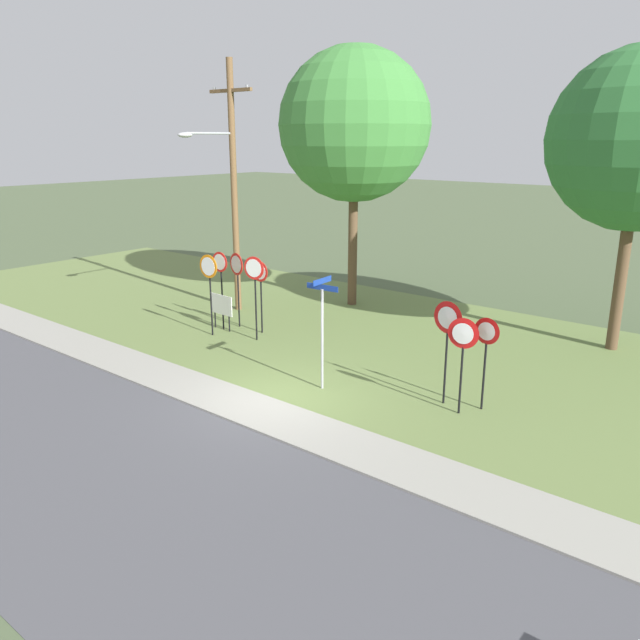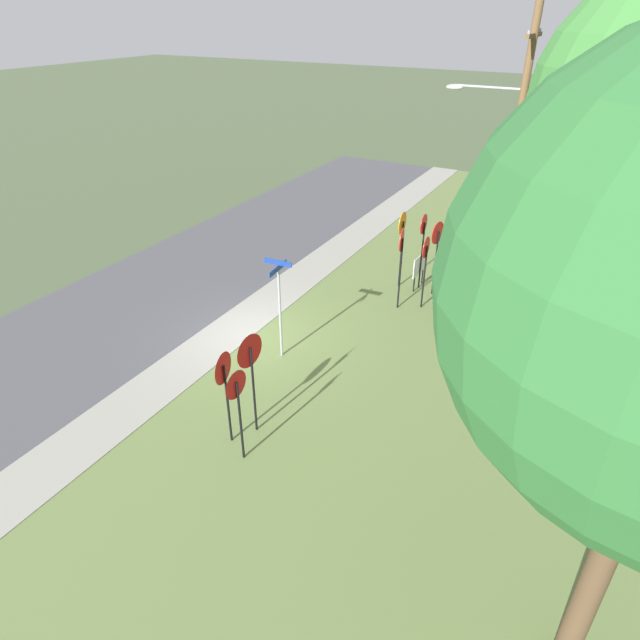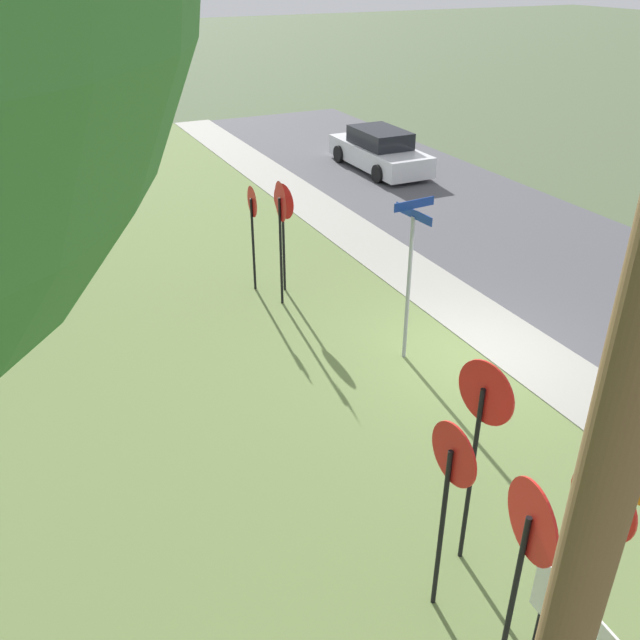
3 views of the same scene
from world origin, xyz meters
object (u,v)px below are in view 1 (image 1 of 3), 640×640
object	(u,v)px
stop_sign_far_center	(237,273)
yield_sign_far_left	(447,327)
stop_sign_far_right	(221,274)
stop_sign_far_left	(260,281)
street_name_post	(322,324)
stop_sign_near_right	(209,277)
yield_sign_near_left	(463,343)
stop_sign_near_left	(254,279)
oak_tree_right	(640,140)
utility_pole	(230,181)
notice_board	(222,306)
yield_sign_near_right	(486,342)
oak_tree_left	(354,125)

from	to	relation	value
stop_sign_far_center	yield_sign_far_left	distance (m)	9.00
stop_sign_far_right	stop_sign_far_left	bearing A→B (deg)	22.34
stop_sign_far_right	street_name_post	xyz separation A→B (m)	(6.09, -1.98, -0.20)
stop_sign_near_right	yield_sign_far_left	bearing A→B (deg)	-3.67
stop_sign_far_left	yield_sign_near_left	distance (m)	8.53
stop_sign_far_left	street_name_post	world-z (taller)	street_name_post
stop_sign_far_left	yield_sign_near_left	world-z (taller)	stop_sign_far_left
stop_sign_near_left	oak_tree_right	xyz separation A→B (m)	(9.44, 6.56, 4.35)
stop_sign_far_right	oak_tree_right	distance (m)	13.65
utility_pole	notice_board	bearing A→B (deg)	-53.59
yield_sign_far_left	street_name_post	world-z (taller)	street_name_post
yield_sign_near_left	yield_sign_far_left	xyz separation A→B (m)	(-0.59, 0.31, 0.20)
utility_pole	oak_tree_right	xyz separation A→B (m)	(12.74, 4.38, 1.45)
stop_sign_near_left	yield_sign_near_right	size ratio (longest dim) A/B	1.19
yield_sign_near_left	notice_board	bearing A→B (deg)	162.93
stop_sign_far_right	yield_sign_far_left	xyz separation A→B (m)	(9.10, -0.82, 0.02)
street_name_post	oak_tree_left	distance (m)	10.33
utility_pole	notice_board	world-z (taller)	utility_pole
stop_sign_near_left	yield_sign_far_left	distance (m)	7.38
stop_sign_far_center	notice_board	size ratio (longest dim) A/B	2.13
yield_sign_near_right	yield_sign_far_left	bearing A→B (deg)	-160.23
stop_sign_far_right	yield_sign_far_left	world-z (taller)	stop_sign_far_right
street_name_post	oak_tree_left	size ratio (longest dim) A/B	0.31
yield_sign_far_left	oak_tree_left	xyz separation A→B (m)	(-7.66, 6.51, 4.91)
stop_sign_far_right	utility_pole	world-z (taller)	utility_pole
yield_sign_near_left	oak_tree_right	world-z (taller)	oak_tree_right
street_name_post	utility_pole	world-z (taller)	utility_pole
stop_sign_near_right	yield_sign_near_right	distance (m)	9.81
stop_sign_far_left	oak_tree_right	distance (m)	12.36
stop_sign_far_left	yield_sign_far_left	distance (m)	7.90
stop_sign_near_left	stop_sign_far_center	size ratio (longest dim) A/B	1.06
yield_sign_near_left	stop_sign_near_right	bearing A→B (deg)	166.86
stop_sign_near_right	yield_sign_far_left	xyz separation A→B (m)	(8.89, -0.13, -0.03)
stop_sign_near_right	yield_sign_far_left	size ratio (longest dim) A/B	1.04
utility_pole	stop_sign_near_left	bearing A→B (deg)	-33.45
oak_tree_left	notice_board	bearing A→B (deg)	-104.31
utility_pole	oak_tree_left	bearing A→B (deg)	50.53
yield_sign_near_right	oak_tree_left	world-z (taller)	oak_tree_left
stop_sign_near_right	notice_board	world-z (taller)	stop_sign_near_right
utility_pole	oak_tree_left	xyz separation A→B (m)	(2.99, 3.63, 1.97)
yield_sign_far_left	stop_sign_far_center	bearing A→B (deg)	177.32
utility_pole	oak_tree_right	size ratio (longest dim) A/B	1.01
stop_sign_near_left	oak_tree_right	world-z (taller)	oak_tree_right
stop_sign_near_left	notice_board	bearing A→B (deg)	165.84
yield_sign_near_right	notice_board	size ratio (longest dim) A/B	1.89
stop_sign_far_left	yield_sign_near_right	size ratio (longest dim) A/B	1.06
stop_sign_far_left	utility_pole	bearing A→B (deg)	151.05
stop_sign_far_left	yield_sign_far_left	size ratio (longest dim) A/B	0.94
street_name_post	oak_tree_left	world-z (taller)	oak_tree_left
stop_sign_near_right	oak_tree_left	world-z (taller)	oak_tree_left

